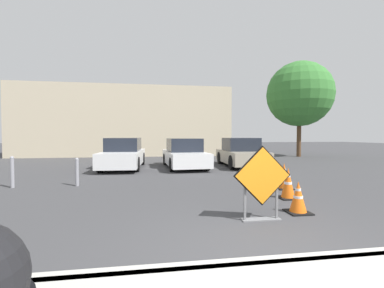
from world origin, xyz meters
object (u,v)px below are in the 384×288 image
at_px(parked_car_second, 184,154).
at_px(parked_car_third, 241,153).
at_px(traffic_cone_third, 284,176).
at_px(bollard_nearest, 77,171).
at_px(bollard_second, 12,171).
at_px(parked_car_nearest, 124,154).
at_px(traffic_cone_nearest, 298,198).
at_px(road_closed_sign, 262,181).
at_px(traffic_cone_second, 288,183).

distance_m(parked_car_second, parked_car_third, 3.01).
distance_m(traffic_cone_third, bollard_nearest, 6.45).
height_order(parked_car_second, bollard_nearest, parked_car_second).
bearing_deg(bollard_second, parked_car_nearest, 57.42).
height_order(traffic_cone_nearest, bollard_second, bollard_second).
distance_m(road_closed_sign, parked_car_third, 8.77).
distance_m(parked_car_second, bollard_nearest, 5.83).
bearing_deg(road_closed_sign, parked_car_second, 93.26).
distance_m(traffic_cone_third, bollard_second, 8.30).
xyz_separation_m(parked_car_second, bollard_nearest, (-3.95, -4.29, -0.19)).
bearing_deg(bollard_nearest, parked_car_second, 47.37).
bearing_deg(bollard_second, road_closed_sign, -32.60).
distance_m(road_closed_sign, traffic_cone_third, 3.26).
relative_size(road_closed_sign, bollard_nearest, 1.57).
bearing_deg(traffic_cone_second, bollard_nearest, 156.63).
xyz_separation_m(traffic_cone_second, parked_car_third, (1.16, 6.87, 0.29)).
relative_size(traffic_cone_third, parked_car_nearest, 0.17).
bearing_deg(traffic_cone_third, traffic_cone_second, -113.76).
distance_m(parked_car_nearest, parked_car_second, 3.01).
bearing_deg(traffic_cone_nearest, parked_car_third, 78.84).
relative_size(parked_car_nearest, bollard_nearest, 5.03).
relative_size(parked_car_third, bollard_nearest, 4.53).
bearing_deg(traffic_cone_third, parked_car_nearest, 132.61).
bearing_deg(traffic_cone_nearest, parked_car_nearest, 118.61).
relative_size(road_closed_sign, traffic_cone_third, 1.82).
relative_size(road_closed_sign, parked_car_second, 0.32).
xyz_separation_m(parked_car_nearest, bollard_second, (-2.83, -4.43, -0.17)).
bearing_deg(traffic_cone_nearest, traffic_cone_second, 69.91).
distance_m(traffic_cone_nearest, bollard_second, 8.14).
bearing_deg(traffic_cone_second, traffic_cone_third, 66.24).
xyz_separation_m(traffic_cone_nearest, parked_car_second, (-1.42, 7.97, 0.35)).
bearing_deg(road_closed_sign, traffic_cone_nearest, 20.32).
bearing_deg(road_closed_sign, bollard_second, 147.40).
bearing_deg(parked_car_nearest, traffic_cone_nearest, 121.23).
height_order(traffic_cone_second, bollard_second, bollard_second).
height_order(traffic_cone_nearest, bollard_nearest, bollard_nearest).
distance_m(parked_car_nearest, bollard_second, 5.26).
bearing_deg(bollard_second, parked_car_second, 36.33).
height_order(bollard_nearest, bollard_second, bollard_second).
height_order(road_closed_sign, parked_car_second, parked_car_second).
distance_m(traffic_cone_second, parked_car_third, 6.97).
height_order(parked_car_second, bollard_second, parked_car_second).
distance_m(parked_car_third, bollard_second, 9.86).
xyz_separation_m(traffic_cone_nearest, bollard_nearest, (-5.37, 3.68, 0.16)).
xyz_separation_m(traffic_cone_third, parked_car_nearest, (-5.35, 5.82, 0.30)).
height_order(road_closed_sign, parked_car_third, parked_car_third).
relative_size(traffic_cone_third, parked_car_third, 0.19).
xyz_separation_m(traffic_cone_third, parked_car_third, (0.66, 5.75, 0.30)).
height_order(parked_car_third, bollard_nearest, parked_car_third).
bearing_deg(bollard_nearest, parked_car_third, 32.08).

